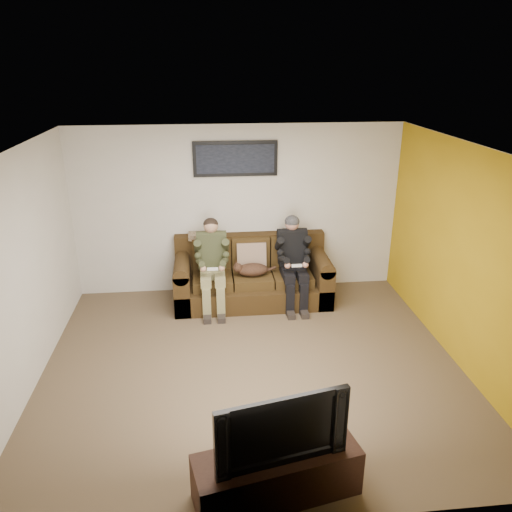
{
  "coord_description": "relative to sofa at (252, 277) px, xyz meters",
  "views": [
    {
      "loc": [
        -0.49,
        -5.13,
        3.47
      ],
      "look_at": [
        0.17,
        1.2,
        0.95
      ],
      "focal_mm": 35.0,
      "sensor_mm": 36.0,
      "label": 1
    }
  ],
  "objects": [
    {
      "name": "wall_back",
      "position": [
        -0.17,
        0.42,
        0.94
      ],
      "size": [
        5.0,
        0.0,
        5.0
      ],
      "primitive_type": "plane",
      "rotation": [
        1.57,
        0.0,
        0.0
      ],
      "color": "beige",
      "rests_on": "ground"
    },
    {
      "name": "accent_wall_right",
      "position": [
        2.32,
        -1.83,
        0.94
      ],
      "size": [
        0.0,
        4.5,
        4.5
      ],
      "primitive_type": "plane",
      "rotation": [
        1.57,
        0.0,
        -1.57
      ],
      "color": "#B38C11",
      "rests_on": "ground"
    },
    {
      "name": "cat",
      "position": [
        -0.03,
        -0.2,
        0.21
      ],
      "size": [
        0.66,
        0.26,
        0.24
      ],
      "color": "#4E2F1E",
      "rests_on": "sofa"
    },
    {
      "name": "floor",
      "position": [
        -0.17,
        -1.83,
        -0.36
      ],
      "size": [
        5.0,
        5.0,
        0.0
      ],
      "primitive_type": "plane",
      "color": "brown",
      "rests_on": "ground"
    },
    {
      "name": "wall_right",
      "position": [
        2.33,
        -1.83,
        0.94
      ],
      "size": [
        0.0,
        4.5,
        4.5
      ],
      "primitive_type": "plane",
      "rotation": [
        1.57,
        0.0,
        -1.57
      ],
      "color": "beige",
      "rests_on": "ground"
    },
    {
      "name": "television",
      "position": [
        -0.15,
        -3.78,
        0.4
      ],
      "size": [
        1.11,
        0.37,
        0.64
      ],
      "primitive_type": "imported",
      "rotation": [
        0.0,
        0.0,
        0.21
      ],
      "color": "black",
      "rests_on": "tv_stand"
    },
    {
      "name": "throw_blanket",
      "position": [
        -0.7,
        0.29,
        0.59
      ],
      "size": [
        0.48,
        0.23,
        0.08
      ],
      "primitive_type": "cube",
      "color": "tan",
      "rests_on": "sofa"
    },
    {
      "name": "throw_pillow",
      "position": [
        -0.0,
        0.04,
        0.32
      ],
      "size": [
        0.44,
        0.21,
        0.44
      ],
      "primitive_type": "cube",
      "rotation": [
        -0.21,
        0.0,
        0.0
      ],
      "color": "#92755F",
      "rests_on": "sofa"
    },
    {
      "name": "person_right",
      "position": [
        0.6,
        -0.19,
        0.39
      ],
      "size": [
        0.51,
        0.86,
        1.33
      ],
      "color": "black",
      "rests_on": "sofa"
    },
    {
      "name": "tv_stand",
      "position": [
        -0.15,
        -3.78,
        -0.14
      ],
      "size": [
        1.46,
        0.73,
        0.44
      ],
      "primitive_type": "cube",
      "rotation": [
        0.0,
        0.0,
        0.21
      ],
      "color": "black",
      "rests_on": "ground"
    },
    {
      "name": "wall_left",
      "position": [
        -2.67,
        -1.83,
        0.94
      ],
      "size": [
        0.0,
        4.5,
        4.5
      ],
      "primitive_type": "plane",
      "rotation": [
        1.57,
        0.0,
        1.57
      ],
      "color": "beige",
      "rests_on": "ground"
    },
    {
      "name": "sofa",
      "position": [
        0.0,
        0.0,
        0.0
      ],
      "size": [
        2.32,
        1.0,
        0.95
      ],
      "color": "#352410",
      "rests_on": "ground"
    },
    {
      "name": "wall_front",
      "position": [
        -0.17,
        -4.08,
        0.94
      ],
      "size": [
        5.0,
        0.0,
        5.0
      ],
      "primitive_type": "plane",
      "rotation": [
        -1.57,
        0.0,
        0.0
      ],
      "color": "beige",
      "rests_on": "ground"
    },
    {
      "name": "framed_poster",
      "position": [
        -0.2,
        0.38,
        1.74
      ],
      "size": [
        1.25,
        0.05,
        0.52
      ],
      "color": "black",
      "rests_on": "wall_back"
    },
    {
      "name": "person_left",
      "position": [
        -0.6,
        -0.2,
        0.39
      ],
      "size": [
        0.51,
        0.87,
        1.32
      ],
      "color": "#8A8356",
      "rests_on": "sofa"
    },
    {
      "name": "ceiling",
      "position": [
        -0.17,
        -1.83,
        2.24
      ],
      "size": [
        5.0,
        5.0,
        0.0
      ],
      "primitive_type": "plane",
      "rotation": [
        3.14,
        0.0,
        0.0
      ],
      "color": "silver",
      "rests_on": "ground"
    }
  ]
}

